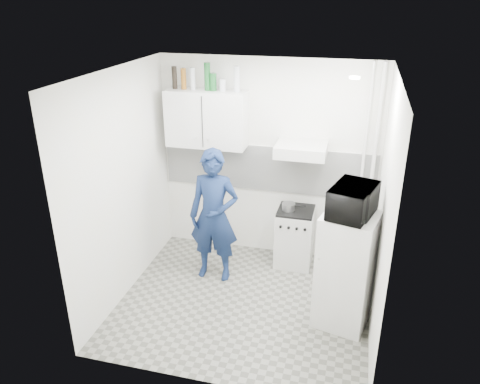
# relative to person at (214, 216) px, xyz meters

# --- Properties ---
(floor) EXTENTS (2.80, 2.80, 0.00)m
(floor) POSITION_rel_person_xyz_m (0.49, -0.46, -0.83)
(floor) COLOR gray
(floor) RESTS_ON ground
(ceiling) EXTENTS (2.80, 2.80, 0.00)m
(ceiling) POSITION_rel_person_xyz_m (0.49, -0.46, 1.77)
(ceiling) COLOR white
(ceiling) RESTS_ON wall_back
(wall_back) EXTENTS (2.80, 0.00, 2.80)m
(wall_back) POSITION_rel_person_xyz_m (0.49, 0.79, 0.47)
(wall_back) COLOR silver
(wall_back) RESTS_ON floor
(wall_left) EXTENTS (0.00, 2.60, 2.60)m
(wall_left) POSITION_rel_person_xyz_m (-0.91, -0.46, 0.47)
(wall_left) COLOR silver
(wall_left) RESTS_ON floor
(wall_right) EXTENTS (0.00, 2.60, 2.60)m
(wall_right) POSITION_rel_person_xyz_m (1.89, -0.46, 0.47)
(wall_right) COLOR silver
(wall_right) RESTS_ON floor
(person) EXTENTS (0.61, 0.40, 1.66)m
(person) POSITION_rel_person_xyz_m (0.00, 0.00, 0.00)
(person) COLOR #122145
(person) RESTS_ON floor
(stove) EXTENTS (0.47, 0.47, 0.75)m
(stove) POSITION_rel_person_xyz_m (0.91, 0.54, -0.46)
(stove) COLOR silver
(stove) RESTS_ON floor
(fridge) EXTENTS (0.64, 0.64, 1.28)m
(fridge) POSITION_rel_person_xyz_m (1.59, -0.50, -0.19)
(fridge) COLOR white
(fridge) RESTS_ON floor
(stove_top) EXTENTS (0.45, 0.45, 0.03)m
(stove_top) POSITION_rel_person_xyz_m (0.91, 0.54, -0.07)
(stove_top) COLOR black
(stove_top) RESTS_ON stove
(saucepan) EXTENTS (0.16, 0.16, 0.09)m
(saucepan) POSITION_rel_person_xyz_m (0.82, 0.51, -0.01)
(saucepan) COLOR silver
(saucepan) RESTS_ON stove_top
(microwave) EXTENTS (0.64, 0.51, 0.31)m
(microwave) POSITION_rel_person_xyz_m (1.59, -0.50, 0.60)
(microwave) COLOR black
(microwave) RESTS_ON fridge
(bottle_a) EXTENTS (0.06, 0.06, 0.27)m
(bottle_a) POSITION_rel_person_xyz_m (-0.66, 0.61, 1.51)
(bottle_a) COLOR black
(bottle_a) RESTS_ON upper_cabinet
(bottle_b) EXTENTS (0.07, 0.07, 0.25)m
(bottle_b) POSITION_rel_person_xyz_m (-0.55, 0.61, 1.50)
(bottle_b) COLOR brown
(bottle_b) RESTS_ON upper_cabinet
(bottle_c) EXTENTS (0.06, 0.06, 0.26)m
(bottle_c) POSITION_rel_person_xyz_m (-0.43, 0.61, 1.50)
(bottle_c) COLOR #B2B7BC
(bottle_c) RESTS_ON upper_cabinet
(bottle_d) EXTENTS (0.07, 0.07, 0.33)m
(bottle_d) POSITION_rel_person_xyz_m (-0.24, 0.61, 1.54)
(bottle_d) COLOR #144C1E
(bottle_d) RESTS_ON upper_cabinet
(canister_a) EXTENTS (0.08, 0.08, 0.21)m
(canister_a) POSITION_rel_person_xyz_m (-0.17, 0.61, 1.48)
(canister_a) COLOR #144C1E
(canister_a) RESTS_ON upper_cabinet
(canister_b) EXTENTS (0.07, 0.07, 0.14)m
(canister_b) POSITION_rel_person_xyz_m (-0.05, 0.61, 1.44)
(canister_b) COLOR #B2B7BC
(canister_b) RESTS_ON upper_cabinet
(bottle_e) EXTENTS (0.08, 0.08, 0.30)m
(bottle_e) POSITION_rel_person_xyz_m (0.13, 0.61, 1.52)
(bottle_e) COLOR #B2B7BC
(bottle_e) RESTS_ON upper_cabinet
(upper_cabinet) EXTENTS (1.00, 0.35, 0.70)m
(upper_cabinet) POSITION_rel_person_xyz_m (-0.26, 0.61, 1.02)
(upper_cabinet) COLOR white
(upper_cabinet) RESTS_ON wall_back
(range_hood) EXTENTS (0.60, 0.50, 0.14)m
(range_hood) POSITION_rel_person_xyz_m (0.94, 0.54, 0.74)
(range_hood) COLOR silver
(range_hood) RESTS_ON wall_back
(backsplash) EXTENTS (2.74, 0.03, 0.60)m
(backsplash) POSITION_rel_person_xyz_m (0.49, 0.77, 0.37)
(backsplash) COLOR white
(backsplash) RESTS_ON wall_back
(pipe_a) EXTENTS (0.05, 0.05, 2.60)m
(pipe_a) POSITION_rel_person_xyz_m (1.79, 0.71, 0.47)
(pipe_a) COLOR silver
(pipe_a) RESTS_ON floor
(pipe_b) EXTENTS (0.04, 0.04, 2.60)m
(pipe_b) POSITION_rel_person_xyz_m (1.67, 0.71, 0.47)
(pipe_b) COLOR silver
(pipe_b) RESTS_ON floor
(ceiling_spot_fixture) EXTENTS (0.10, 0.10, 0.02)m
(ceiling_spot_fixture) POSITION_rel_person_xyz_m (1.49, -0.26, 1.74)
(ceiling_spot_fixture) COLOR white
(ceiling_spot_fixture) RESTS_ON ceiling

